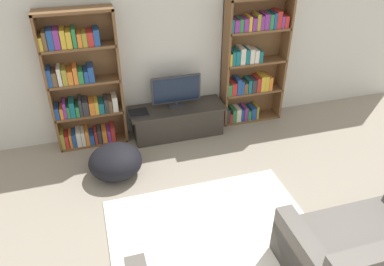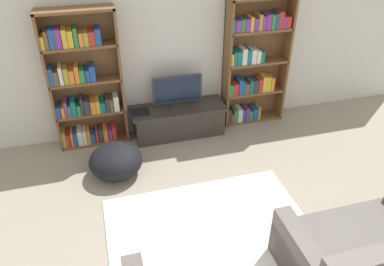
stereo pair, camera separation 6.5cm
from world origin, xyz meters
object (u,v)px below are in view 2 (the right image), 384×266
Objects in this scene: bookshelf_right at (253,64)px; laptop at (139,112)px; couch_right_sofa at (366,255)px; bookshelf_left at (84,85)px; beanbag_ottoman at (116,161)px; television at (177,91)px; tv_stand at (179,120)px.

laptop is at bearing -174.83° from bookshelf_right.
laptop is at bearing 120.00° from couch_right_sofa.
laptop is (-1.86, -0.17, -0.51)m from bookshelf_right.
couch_right_sofa is at bearing -52.12° from bookshelf_left.
laptop is 0.41× the size of beanbag_ottoman.
television is at bearing 110.35° from couch_right_sofa.
bookshelf_right reaches higher than laptop.
laptop reaches higher than beanbag_ottoman.
tv_stand is at bearing -6.15° from bookshelf_left.
beanbag_ottoman is (0.28, -0.91, -0.75)m from bookshelf_left.
tv_stand is at bearing 2.15° from laptop.
television is at bearing 90.00° from tv_stand.
couch_right_sofa is (1.14, -3.05, 0.04)m from tv_stand.
bookshelf_left and bookshelf_right have the same top height.
television is at bearing 37.03° from beanbag_ottoman.
tv_stand is 2.04× the size of beanbag_ottoman.
tv_stand is at bearing -173.38° from bookshelf_right.
couch_right_sofa is (1.75, -3.03, -0.21)m from laptop.
laptop is 0.91m from beanbag_ottoman.
couch_right_sofa is at bearing -69.65° from television.
laptop is (-0.60, -0.06, -0.26)m from television.
bookshelf_right is 3.28m from couch_right_sofa.
bookshelf_left is 2.67× the size of television.
beanbag_ottoman is (-1.06, -0.76, -0.03)m from tv_stand.
couch_right_sofa is (2.49, -3.20, -0.68)m from bookshelf_left.
couch_right_sofa is at bearing -69.43° from tv_stand.
bookshelf_right is 6.88× the size of laptop.
bookshelf_right is at bearing 5.17° from laptop.
bookshelf_left reaches higher than television.
couch_right_sofa is 3.18m from beanbag_ottoman.
television is at bearing 5.43° from laptop.
couch_right_sofa reaches higher than laptop.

